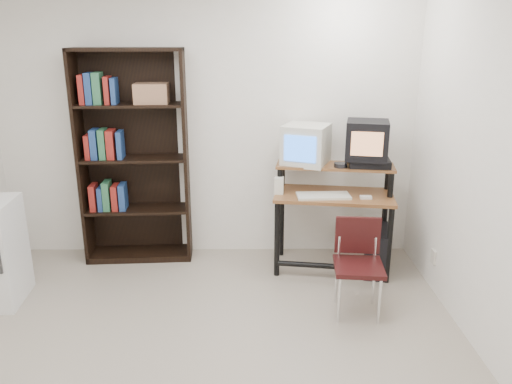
{
  "coord_description": "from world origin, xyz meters",
  "views": [
    {
      "loc": [
        0.44,
        -2.74,
        2.1
      ],
      "look_at": [
        0.47,
        1.1,
        0.9
      ],
      "focal_mm": 35.0,
      "sensor_mm": 36.0,
      "label": 1
    }
  ],
  "objects_px": {
    "bookshelf": "(134,156)",
    "crt_monitor": "(306,145)",
    "crt_tv": "(367,140)",
    "pc_tower": "(376,250)",
    "computer_desk": "(334,200)",
    "school_chair": "(358,257)"
  },
  "relations": [
    {
      "from": "bookshelf",
      "to": "crt_monitor",
      "type": "bearing_deg",
      "value": -7.36
    },
    {
      "from": "bookshelf",
      "to": "crt_tv",
      "type": "bearing_deg",
      "value": -9.69
    },
    {
      "from": "crt_monitor",
      "to": "bookshelf",
      "type": "xyz_separation_m",
      "value": [
        -1.61,
        0.12,
        -0.13
      ]
    },
    {
      "from": "crt_monitor",
      "to": "pc_tower",
      "type": "distance_m",
      "value": 1.17
    },
    {
      "from": "crt_tv",
      "to": "bookshelf",
      "type": "xyz_separation_m",
      "value": [
        -2.14,
        0.24,
        -0.2
      ]
    },
    {
      "from": "pc_tower",
      "to": "crt_tv",
      "type": "bearing_deg",
      "value": 145.58
    },
    {
      "from": "computer_desk",
      "to": "bookshelf",
      "type": "xyz_separation_m",
      "value": [
        -1.86,
        0.28,
        0.35
      ]
    },
    {
      "from": "pc_tower",
      "to": "bookshelf",
      "type": "xyz_separation_m",
      "value": [
        -2.26,
        0.37,
        0.81
      ]
    },
    {
      "from": "crt_tv",
      "to": "bookshelf",
      "type": "relative_size",
      "value": 0.21
    },
    {
      "from": "pc_tower",
      "to": "bookshelf",
      "type": "distance_m",
      "value": 2.43
    },
    {
      "from": "pc_tower",
      "to": "school_chair",
      "type": "distance_m",
      "value": 0.78
    },
    {
      "from": "crt_monitor",
      "to": "bookshelf",
      "type": "relative_size",
      "value": 0.25
    },
    {
      "from": "computer_desk",
      "to": "bookshelf",
      "type": "height_order",
      "value": "bookshelf"
    },
    {
      "from": "computer_desk",
      "to": "bookshelf",
      "type": "relative_size",
      "value": 0.56
    },
    {
      "from": "crt_monitor",
      "to": "crt_tv",
      "type": "distance_m",
      "value": 0.55
    },
    {
      "from": "crt_monitor",
      "to": "computer_desk",
      "type": "bearing_deg",
      "value": -10.65
    },
    {
      "from": "crt_monitor",
      "to": "crt_tv",
      "type": "bearing_deg",
      "value": 8.68
    },
    {
      "from": "school_chair",
      "to": "computer_desk",
      "type": "bearing_deg",
      "value": 101.15
    },
    {
      "from": "pc_tower",
      "to": "computer_desk",
      "type": "bearing_deg",
      "value": 179.04
    },
    {
      "from": "crt_tv",
      "to": "school_chair",
      "type": "height_order",
      "value": "crt_tv"
    },
    {
      "from": "crt_tv",
      "to": "school_chair",
      "type": "relative_size",
      "value": 0.58
    },
    {
      "from": "school_chair",
      "to": "bookshelf",
      "type": "height_order",
      "value": "bookshelf"
    }
  ]
}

